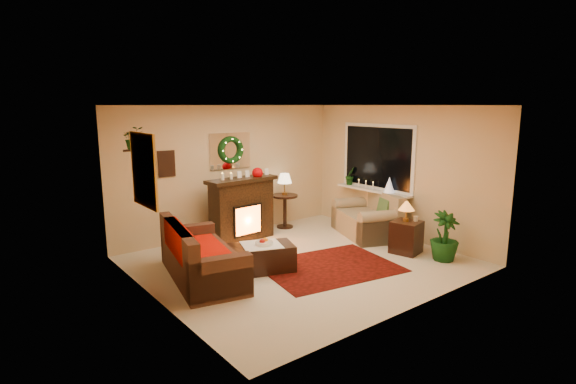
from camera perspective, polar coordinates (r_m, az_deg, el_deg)
floor at (r=7.67m, az=1.63°, el=-8.86°), size 5.00×5.00×0.00m
ceiling at (r=7.21m, az=1.74°, el=10.95°), size 5.00×5.00×0.00m
wall_back at (r=9.15m, az=-7.33°, el=2.72°), size 5.00×5.00×0.00m
wall_front at (r=5.81m, az=15.96°, el=-2.41°), size 5.00×5.00×0.00m
wall_left at (r=6.08m, az=-16.81°, el=-1.87°), size 4.50×4.50×0.00m
wall_right at (r=9.11m, az=13.91°, el=2.44°), size 4.50×4.50×0.00m
area_rug at (r=7.47m, az=5.21°, el=-9.42°), size 2.36×1.93×0.01m
sofa at (r=6.98m, az=-10.82°, el=-7.36°), size 1.28×2.14×0.86m
red_throw at (r=7.07m, az=-11.37°, el=-6.94°), size 0.77×1.25×0.02m
fireplace at (r=8.78m, az=-5.87°, el=-2.59°), size 1.29×0.49×1.16m
poinsettia at (r=8.78m, az=-3.90°, el=2.42°), size 0.21×0.21×0.21m
mantel_candle_a at (r=8.42m, az=-8.32°, el=1.69°), size 0.06×0.06×0.19m
mantel_candle_b at (r=8.49m, az=-7.23°, el=1.80°), size 0.06×0.06×0.17m
mantel_mirror at (r=9.09m, az=-7.33°, el=5.20°), size 0.92×0.02×0.72m
wreath at (r=9.05m, az=-7.20°, el=5.30°), size 0.55×0.11×0.55m
wall_art at (r=8.50m, az=-15.16°, el=3.49°), size 0.32×0.03×0.48m
gold_mirror at (r=6.29m, az=-17.86°, el=2.65°), size 0.03×0.84×1.00m
hanging_plant at (r=7.01m, az=-19.03°, el=5.20°), size 0.33×0.28×0.36m
loveseat at (r=9.22m, az=9.87°, el=-2.88°), size 1.39×1.75×0.89m
window_frame at (r=9.41m, az=11.30°, el=4.35°), size 0.03×1.86×1.36m
window_glass at (r=9.40m, az=11.24°, el=4.35°), size 0.02×1.70×1.22m
window_sill at (r=9.43m, az=10.72°, el=0.21°), size 0.22×1.86×0.04m
mini_tree at (r=9.14m, az=12.74°, el=0.87°), size 0.21×0.21×0.32m
sill_plant at (r=9.89m, az=7.91°, el=2.05°), size 0.29×0.23×0.52m
side_table_round at (r=9.67m, az=-0.40°, el=-2.64°), size 0.57×0.57×0.72m
lamp_cream at (r=9.58m, az=-0.43°, el=0.62°), size 0.31×0.31×0.47m
end_table_square at (r=8.32m, az=14.78°, el=-5.67°), size 0.57×0.57×0.58m
lamp_tiffany at (r=8.21m, az=14.78°, el=-2.47°), size 0.29×0.29×0.42m
coffee_table at (r=7.23m, az=-3.38°, el=-8.37°), size 1.14×0.87×0.42m
fruit_bowl at (r=7.15m, az=-3.03°, el=-6.57°), size 0.28×0.28×0.07m
floor_palm at (r=8.06m, az=19.28°, el=-5.14°), size 1.72×1.72×2.52m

